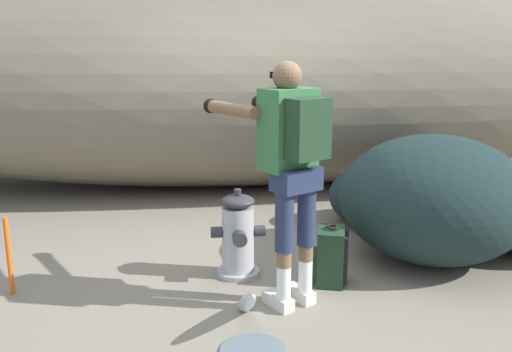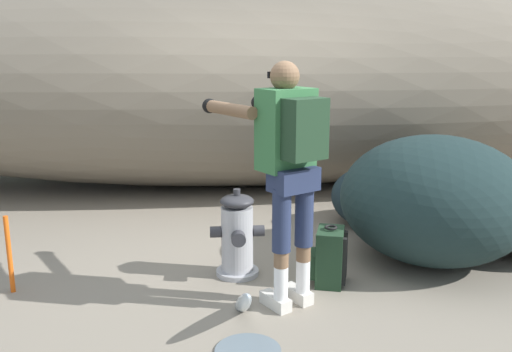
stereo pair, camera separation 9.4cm
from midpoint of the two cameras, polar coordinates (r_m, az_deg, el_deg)
name	(u,v)px [view 2 (the right image)]	position (r m, az deg, el deg)	size (l,w,h in m)	color
ground_plane	(271,277)	(4.63, 2.09, -10.23)	(56.00, 56.00, 0.04)	gray
dirt_embankment	(244,82)	(7.42, -0.82, 9.61)	(12.13, 3.20, 2.70)	#756B5B
fire_hydrant	(237,236)	(4.51, -1.32, -6.17)	(0.44, 0.39, 0.72)	#B2B2B7
hydrant_water_jet	(243,310)	(3.92, -0.59, -13.55)	(0.41, 1.24, 0.69)	silver
utility_worker	(287,154)	(3.82, 3.85, 2.26)	(0.83, 1.03, 1.72)	beige
spare_backpack	(329,257)	(4.43, 8.08, -8.20)	(0.34, 0.34, 0.47)	#1E3823
boulder_large	(434,199)	(5.00, 18.27, -2.27)	(1.60, 1.54, 1.09)	#1B2C2C
boulder_small	(433,184)	(6.00, 18.08, -0.81)	(1.04, 0.89, 0.87)	black
boulder_outlier	(370,198)	(5.81, 12.02, -2.17)	(0.81, 0.70, 0.62)	#1B292F
survey_stake	(9,255)	(4.57, -23.32, -7.37)	(0.04, 0.04, 0.60)	#E55914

